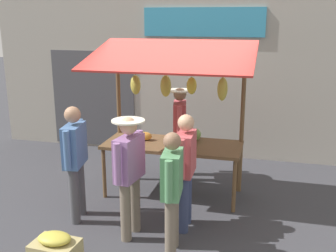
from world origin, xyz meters
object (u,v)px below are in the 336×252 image
shopper_with_shopping_bag (129,168)px  shopper_with_ponytail (75,155)px  produce_crate_near (56,252)px  market_stall (173,103)px  shopper_in_striped_shirt (172,186)px  shopper_in_grey_tee (186,164)px  vendor_with_sunhat (180,126)px

shopper_with_shopping_bag → shopper_with_ponytail: (0.90, -0.26, 0.00)m
shopper_with_ponytail → produce_crate_near: bearing=-174.5°
market_stall → shopper_in_striped_shirt: 1.85m
market_stall → shopper_with_ponytail: bearing=46.3°
shopper_with_shopping_bag → produce_crate_near: (0.60, 0.93, -0.76)m
shopper_in_grey_tee → produce_crate_near: 1.96m
vendor_with_sunhat → produce_crate_near: (0.77, 3.08, -0.77)m
shopper_with_shopping_bag → shopper_in_grey_tee: bearing=-51.1°
vendor_with_sunhat → shopper_in_striped_shirt: size_ratio=1.07×
vendor_with_sunhat → shopper_in_striped_shirt: 2.45m
vendor_with_sunhat → produce_crate_near: 3.27m
shopper_with_ponytail → produce_crate_near: 1.45m
market_stall → produce_crate_near: size_ratio=4.57×
shopper_with_ponytail → produce_crate_near: (-0.31, 1.19, -0.76)m
shopper_in_grey_tee → shopper_in_striped_shirt: 0.64m
shopper_with_ponytail → vendor_with_sunhat: bearing=-38.6°
shopper_in_striped_shirt → produce_crate_near: size_ratio=2.84×
shopper_with_ponytail → produce_crate_near: shopper_with_ponytail is taller
produce_crate_near → shopper_with_ponytail: bearing=-75.6°
shopper_in_grey_tee → shopper_in_striped_shirt: bearing=175.5°
shopper_with_shopping_bag → shopper_in_striped_shirt: size_ratio=1.05×
shopper_in_striped_shirt → shopper_with_ponytail: (1.53, -0.51, 0.08)m
shopper_with_ponytail → shopper_with_shopping_bag: bearing=-115.1°
market_stall → shopper_in_grey_tee: size_ratio=1.54×
market_stall → produce_crate_near: 2.84m
market_stall → produce_crate_near: bearing=70.9°
shopper_in_grey_tee → shopper_with_ponytail: bearing=93.0°
produce_crate_near → vendor_with_sunhat: bearing=-104.1°
vendor_with_sunhat → shopper_in_striped_shirt: (-0.45, 2.40, -0.09)m
vendor_with_sunhat → shopper_with_shopping_bag: (0.18, 2.16, -0.01)m
market_stall → vendor_with_sunhat: bearing=-86.2°
shopper_in_grey_tee → shopper_with_ponytail: size_ratio=0.97×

